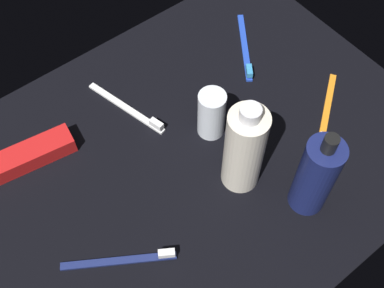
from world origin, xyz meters
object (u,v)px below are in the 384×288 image
(lotion_bottle, at_px, (316,176))
(toothbrush_blue, at_px, (245,50))
(deodorant_stick, at_px, (211,114))
(toothbrush_white, at_px, (130,110))
(toothpaste_box_red, at_px, (24,158))
(bodywash_bottle, at_px, (244,149))
(toothbrush_navy, at_px, (126,259))
(toothbrush_orange, at_px, (326,115))

(lotion_bottle, distance_m, toothbrush_blue, 0.35)
(deodorant_stick, xyz_separation_m, toothbrush_white, (0.09, -0.12, -0.04))
(toothpaste_box_red, bearing_deg, bodywash_bottle, 146.35)
(toothbrush_blue, bearing_deg, lotion_bottle, 65.85)
(toothbrush_navy, height_order, toothbrush_blue, same)
(bodywash_bottle, relative_size, deodorant_stick, 1.99)
(toothbrush_blue, relative_size, toothpaste_box_red, 0.87)
(toothbrush_blue, distance_m, toothbrush_orange, 0.21)
(toothbrush_orange, distance_m, toothpaste_box_red, 0.55)
(deodorant_stick, relative_size, toothbrush_blue, 0.64)
(toothbrush_blue, bearing_deg, toothbrush_white, -4.02)
(toothbrush_white, bearing_deg, toothbrush_orange, 140.20)
(lotion_bottle, xyz_separation_m, toothbrush_orange, (-0.15, -0.10, -0.08))
(toothbrush_orange, xyz_separation_m, toothpaste_box_red, (0.48, -0.25, 0.01))
(lotion_bottle, distance_m, bodywash_bottle, 0.12)
(toothbrush_orange, bearing_deg, bodywash_bottle, -0.69)
(deodorant_stick, distance_m, toothpaste_box_red, 0.33)
(lotion_bottle, distance_m, toothbrush_navy, 0.32)
(bodywash_bottle, xyz_separation_m, deodorant_stick, (-0.02, -0.11, -0.04))
(bodywash_bottle, xyz_separation_m, toothbrush_navy, (0.24, 0.00, -0.08))
(toothbrush_white, distance_m, toothbrush_orange, 0.36)
(toothbrush_navy, bearing_deg, toothbrush_orange, -179.83)
(toothpaste_box_red, bearing_deg, toothbrush_white, -177.19)
(deodorant_stick, relative_size, toothpaste_box_red, 0.56)
(toothbrush_navy, height_order, toothbrush_white, same)
(deodorant_stick, height_order, toothbrush_navy, deodorant_stick)
(toothpaste_box_red, bearing_deg, deodorant_stick, 162.71)
(bodywash_bottle, distance_m, toothbrush_orange, 0.23)
(toothbrush_navy, bearing_deg, bodywash_bottle, -179.08)
(toothbrush_navy, bearing_deg, toothbrush_white, -125.57)
(toothbrush_blue, xyz_separation_m, toothbrush_orange, (-0.01, 0.21, 0.00))
(bodywash_bottle, distance_m, toothpaste_box_red, 0.38)
(toothbrush_white, distance_m, toothbrush_blue, 0.27)
(lotion_bottle, height_order, toothpaste_box_red, lotion_bottle)
(toothbrush_blue, bearing_deg, deodorant_stick, 30.81)
(lotion_bottle, bearing_deg, toothbrush_white, -68.80)
(deodorant_stick, height_order, toothpaste_box_red, deodorant_stick)
(deodorant_stick, distance_m, toothbrush_navy, 0.28)
(toothbrush_orange, bearing_deg, deodorant_stick, -30.14)
(bodywash_bottle, xyz_separation_m, toothbrush_orange, (-0.21, 0.00, -0.08))
(toothbrush_navy, bearing_deg, lotion_bottle, 161.83)
(toothbrush_navy, distance_m, toothbrush_blue, 0.49)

